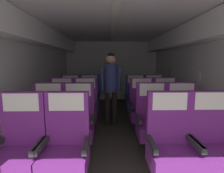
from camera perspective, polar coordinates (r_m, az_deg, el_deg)
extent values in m
cube|color=#3D3833|center=(3.63, 0.63, -14.54)|extent=(3.49, 6.50, 0.02)
cube|color=silver|center=(3.70, -25.73, 2.19)|extent=(0.08, 6.10, 2.12)
cube|color=silver|center=(3.79, 26.37, 2.27)|extent=(0.08, 6.10, 2.12)
cube|color=silver|center=(3.43, 0.69, 20.37)|extent=(3.37, 6.10, 0.06)
cube|color=silver|center=(6.43, -0.19, 5.17)|extent=(3.37, 0.06, 2.12)
cube|color=white|center=(3.64, -23.51, 15.49)|extent=(0.33, 5.86, 0.36)
cube|color=white|center=(3.72, 24.29, 15.26)|extent=(0.33, 5.86, 0.36)
cube|color=white|center=(3.42, 0.69, 19.72)|extent=(0.12, 5.49, 0.02)
cylinder|color=white|center=(3.77, 25.80, 2.93)|extent=(0.01, 0.26, 0.26)
cylinder|color=white|center=(5.17, 18.18, 4.52)|extent=(0.01, 0.26, 0.26)
cube|color=#6B237A|center=(2.28, -28.08, -20.81)|extent=(0.49, 0.48, 0.21)
cube|color=#6B237A|center=(2.28, -26.56, -9.28)|extent=(0.49, 0.09, 0.62)
cube|color=#28282D|center=(2.10, -22.50, -16.99)|extent=(0.05, 0.40, 0.06)
cube|color=silver|center=(2.19, -27.42, -4.58)|extent=(0.39, 0.01, 0.20)
cube|color=#6B237A|center=(2.12, -14.93, -22.33)|extent=(0.49, 0.48, 0.21)
cube|color=#6B237A|center=(2.13, -14.09, -9.88)|extent=(0.49, 0.09, 0.62)
cube|color=#28282D|center=(1.99, -8.26, -17.88)|extent=(0.05, 0.40, 0.06)
cube|color=#28282D|center=(2.10, -21.64, -16.97)|extent=(0.05, 0.40, 0.06)
cube|color=silver|center=(2.03, -14.58, -4.87)|extent=(0.39, 0.01, 0.20)
cube|color=#6B237A|center=(2.39, 30.46, -19.55)|extent=(0.49, 0.48, 0.21)
cube|color=#6B237A|center=(2.40, 28.73, -8.61)|extent=(0.49, 0.09, 0.62)
cube|color=#28282D|center=(2.20, 25.43, -15.98)|extent=(0.05, 0.40, 0.06)
cube|color=silver|center=(2.31, 29.65, -4.12)|extent=(0.39, 0.01, 0.20)
cube|color=#6B237A|center=(2.19, 18.82, -21.54)|extent=(0.49, 0.48, 0.21)
cube|color=#6B237A|center=(2.19, 17.58, -9.49)|extent=(0.49, 0.09, 0.62)
cube|color=#28282D|center=(2.19, 25.09, -16.13)|extent=(0.05, 0.40, 0.06)
cube|color=#28282D|center=(2.03, 12.57, -17.42)|extent=(0.05, 0.40, 0.06)
cube|color=silver|center=(2.10, 18.22, -4.61)|extent=(0.39, 0.01, 0.20)
cube|color=#38383D|center=(3.08, -20.04, -17.03)|extent=(0.18, 0.17, 0.21)
cube|color=#6B237A|center=(2.99, -20.25, -13.31)|extent=(0.49, 0.48, 0.21)
cube|color=#6B237A|center=(3.05, -19.44, -4.64)|extent=(0.49, 0.09, 0.62)
cube|color=#28282D|center=(2.86, -15.94, -9.92)|extent=(0.05, 0.40, 0.06)
cube|color=#28282D|center=(3.01, -24.71, -9.44)|extent=(0.05, 0.40, 0.06)
cube|color=silver|center=(2.97, -19.90, -1.04)|extent=(0.39, 0.01, 0.20)
cube|color=#38383D|center=(2.94, -10.90, -17.85)|extent=(0.18, 0.17, 0.21)
cube|color=#6B237A|center=(2.86, -11.01, -13.98)|extent=(0.49, 0.48, 0.21)
cube|color=#6B237A|center=(2.92, -10.58, -4.88)|extent=(0.49, 0.09, 0.62)
cube|color=#28282D|center=(2.76, -6.25, -10.32)|extent=(0.05, 0.40, 0.06)
cube|color=#28282D|center=(2.84, -15.86, -10.05)|extent=(0.05, 0.40, 0.06)
cube|color=silver|center=(2.83, -10.84, -1.12)|extent=(0.39, 0.01, 0.20)
cube|color=#38383D|center=(3.14, 21.90, -16.58)|extent=(0.18, 0.17, 0.21)
cube|color=#6B237A|center=(3.06, 22.12, -12.92)|extent=(0.49, 0.48, 0.21)
cube|color=#6B237A|center=(3.12, 21.12, -4.46)|extent=(0.49, 0.09, 0.62)
cube|color=#28282D|center=(3.10, 26.35, -9.07)|extent=(0.05, 0.40, 0.06)
cube|color=#28282D|center=(2.91, 18.03, -9.68)|extent=(0.05, 0.40, 0.06)
cube|color=silver|center=(3.04, 21.64, -0.93)|extent=(0.39, 0.01, 0.20)
cube|color=#38383D|center=(2.99, 12.95, -17.46)|extent=(0.18, 0.17, 0.21)
cube|color=#6B237A|center=(2.91, 13.08, -13.64)|extent=(0.49, 0.48, 0.21)
cube|color=#6B237A|center=(2.97, 12.42, -4.71)|extent=(0.49, 0.09, 0.62)
cube|color=#28282D|center=(2.91, 17.75, -9.70)|extent=(0.05, 0.40, 0.06)
cube|color=#28282D|center=(2.79, 8.48, -10.12)|extent=(0.05, 0.40, 0.06)
cube|color=silver|center=(2.88, 12.76, -1.01)|extent=(0.39, 0.01, 0.20)
cube|color=#38383D|center=(3.80, -15.99, -11.93)|extent=(0.18, 0.17, 0.21)
cube|color=#6B237A|center=(3.73, -16.12, -8.83)|extent=(0.49, 0.48, 0.21)
cube|color=#6B237A|center=(3.82, -15.61, -1.96)|extent=(0.49, 0.09, 0.62)
cube|color=#28282D|center=(3.63, -12.64, -5.97)|extent=(0.05, 0.40, 0.06)
cube|color=#28282D|center=(3.75, -19.72, -5.79)|extent=(0.05, 0.40, 0.06)
cube|color=silver|center=(3.75, -15.91, 0.95)|extent=(0.39, 0.01, 0.20)
cube|color=#38383D|center=(3.72, -8.62, -12.13)|extent=(0.18, 0.17, 0.21)
cube|color=#6B237A|center=(3.65, -8.69, -8.97)|extent=(0.49, 0.48, 0.21)
cube|color=#6B237A|center=(3.74, -8.44, -1.95)|extent=(0.49, 0.09, 0.62)
cube|color=#28282D|center=(3.58, -5.02, -6.00)|extent=(0.05, 0.40, 0.06)
cube|color=#28282D|center=(3.64, -12.44, -5.91)|extent=(0.05, 0.40, 0.06)
cube|color=silver|center=(3.67, -8.60, 1.02)|extent=(0.39, 0.01, 0.20)
cube|color=#38383D|center=(3.87, 16.97, -11.61)|extent=(0.18, 0.17, 0.21)
cube|color=#6B237A|center=(3.80, 17.11, -8.56)|extent=(0.49, 0.48, 0.21)
cube|color=#6B237A|center=(3.89, 16.47, -1.82)|extent=(0.49, 0.09, 0.62)
cube|color=#28282D|center=(3.83, 20.58, -5.54)|extent=(0.05, 0.40, 0.06)
cube|color=#28282D|center=(3.68, 13.75, -5.79)|extent=(0.05, 0.40, 0.06)
cube|color=silver|center=(3.82, 16.80, 1.04)|extent=(0.39, 0.01, 0.20)
cube|color=#38383D|center=(3.74, 9.77, -12.05)|extent=(0.18, 0.17, 0.21)
cube|color=#6B237A|center=(3.67, 9.85, -8.91)|extent=(0.49, 0.48, 0.21)
cube|color=#6B237A|center=(3.76, 9.44, -1.93)|extent=(0.49, 0.09, 0.62)
cube|color=#28282D|center=(3.67, 13.53, -5.83)|extent=(0.05, 0.40, 0.06)
cube|color=#28282D|center=(3.58, 6.22, -5.99)|extent=(0.05, 0.40, 0.06)
cube|color=silver|center=(3.69, 9.65, 1.03)|extent=(0.39, 0.01, 0.20)
cube|color=#38383D|center=(4.60, -13.36, -8.30)|extent=(0.18, 0.17, 0.21)
cube|color=navy|center=(4.54, -13.45, -5.70)|extent=(0.49, 0.48, 0.21)
cube|color=navy|center=(4.65, -13.11, -0.11)|extent=(0.49, 0.09, 0.62)
cube|color=#28282D|center=(4.46, -10.58, -3.29)|extent=(0.05, 0.40, 0.06)
cube|color=#28282D|center=(4.56, -16.42, -3.23)|extent=(0.05, 0.40, 0.06)
cube|color=silver|center=(4.58, -13.31, 2.30)|extent=(0.39, 0.01, 0.20)
cube|color=#38383D|center=(4.51, -7.27, -8.46)|extent=(0.18, 0.17, 0.21)
cube|color=navy|center=(4.46, -7.32, -5.81)|extent=(0.49, 0.48, 0.21)
cube|color=navy|center=(4.57, -7.15, -0.11)|extent=(0.49, 0.09, 0.62)
cube|color=#28282D|center=(4.39, -4.32, -3.33)|extent=(0.05, 0.40, 0.06)
cube|color=#28282D|center=(4.44, -10.37, -3.31)|extent=(0.05, 0.40, 0.06)
cube|color=silver|center=(4.50, -7.26, 2.34)|extent=(0.39, 0.01, 0.20)
cube|color=#38383D|center=(4.64, 13.58, -8.16)|extent=(0.18, 0.17, 0.21)
cube|color=navy|center=(4.58, 13.67, -5.59)|extent=(0.49, 0.48, 0.21)
cube|color=navy|center=(4.69, 13.23, -0.05)|extent=(0.49, 0.09, 0.62)
cube|color=#28282D|center=(4.61, 16.57, -3.12)|extent=(0.05, 0.40, 0.06)
cube|color=#28282D|center=(4.49, 10.85, -3.22)|extent=(0.05, 0.40, 0.06)
cube|color=silver|center=(4.62, 13.46, 2.34)|extent=(0.39, 0.01, 0.20)
cube|color=#38383D|center=(4.54, 7.66, -8.36)|extent=(0.18, 0.17, 0.21)
cube|color=navy|center=(4.48, 7.71, -5.73)|extent=(0.49, 0.48, 0.21)
cube|color=navy|center=(4.59, 7.44, -0.07)|extent=(0.49, 0.09, 0.62)
cube|color=#28282D|center=(4.48, 10.73, -3.22)|extent=(0.05, 0.40, 0.06)
cube|color=#28282D|center=(4.41, 4.75, -3.29)|extent=(0.05, 0.40, 0.06)
cube|color=silver|center=(4.52, 7.58, 2.37)|extent=(0.39, 0.01, 0.20)
cylinder|color=black|center=(3.90, -1.55, -7.00)|extent=(0.11, 0.11, 0.74)
cylinder|color=black|center=(3.90, 0.82, -6.99)|extent=(0.11, 0.11, 0.74)
cylinder|color=navy|center=(3.78, -0.37, 2.75)|extent=(0.28, 0.28, 0.58)
cylinder|color=navy|center=(3.79, -3.10, 2.30)|extent=(0.07, 0.07, 0.50)
cylinder|color=navy|center=(3.79, 2.35, 2.32)|extent=(0.07, 0.07, 0.50)
sphere|color=tan|center=(3.76, -0.38, 8.93)|extent=(0.21, 0.21, 0.21)
sphere|color=black|center=(3.77, -0.38, 9.57)|extent=(0.18, 0.18, 0.18)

